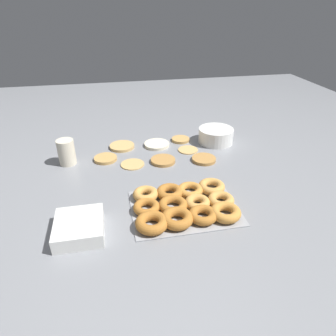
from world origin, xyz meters
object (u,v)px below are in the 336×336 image
(pancake_0, at_px, (157,144))
(pancake_4, at_px, (204,159))
(batter_bowl, at_px, (216,136))
(pancake_7, at_px, (181,139))
(paper_cup, at_px, (66,152))
(pancake_3, at_px, (132,164))
(pancake_6, at_px, (188,149))
(pancake_2, at_px, (163,160))
(donut_tray, at_px, (184,205))
(container_stack, at_px, (79,227))
(pancake_1, at_px, (105,159))
(pancake_5, at_px, (122,146))

(pancake_0, bearing_deg, pancake_4, -46.95)
(batter_bowl, bearing_deg, pancake_7, 162.71)
(batter_bowl, height_order, paper_cup, paper_cup)
(pancake_7, bearing_deg, pancake_0, -164.56)
(pancake_3, height_order, pancake_6, same)
(pancake_0, xyz_separation_m, pancake_2, (-0.00, -0.17, -0.00))
(pancake_3, height_order, donut_tray, donut_tray)
(pancake_6, bearing_deg, container_stack, -133.71)
(pancake_1, xyz_separation_m, pancake_2, (0.24, -0.07, -0.00))
(container_stack, xyz_separation_m, paper_cup, (-0.07, 0.46, 0.03))
(pancake_3, bearing_deg, pancake_0, 51.27)
(pancake_0, xyz_separation_m, pancake_4, (0.18, -0.19, -0.00))
(pancake_2, distance_m, pancake_5, 0.24)
(pancake_0, relative_size, pancake_6, 1.30)
(pancake_6, relative_size, donut_tray, 0.26)
(pancake_2, xyz_separation_m, pancake_7, (0.13, 0.20, -0.00))
(pancake_3, bearing_deg, pancake_7, 37.79)
(pancake_0, distance_m, paper_cup, 0.42)
(pancake_0, bearing_deg, donut_tray, -88.97)
(pancake_6, xyz_separation_m, pancake_7, (-0.01, 0.11, 0.00))
(pancake_4, bearing_deg, donut_tray, -117.78)
(pancake_4, distance_m, paper_cup, 0.59)
(pancake_4, bearing_deg, pancake_1, 167.92)
(pancake_2, relative_size, pancake_3, 1.06)
(pancake_2, relative_size, container_stack, 0.68)
(batter_bowl, xyz_separation_m, paper_cup, (-0.69, -0.08, 0.02))
(pancake_7, height_order, container_stack, container_stack)
(pancake_0, height_order, batter_bowl, batter_bowl)
(pancake_3, xyz_separation_m, pancake_4, (0.31, -0.02, 0.00))
(paper_cup, bearing_deg, donut_tray, -44.79)
(pancake_0, height_order, container_stack, container_stack)
(pancake_5, distance_m, batter_bowl, 0.46)
(pancake_3, xyz_separation_m, pancake_6, (0.27, 0.09, 0.00))
(pancake_4, relative_size, pancake_6, 1.14)
(pancake_2, height_order, donut_tray, donut_tray)
(pancake_6, bearing_deg, donut_tray, -106.25)
(pancake_2, distance_m, pancake_7, 0.24)
(pancake_7, bearing_deg, pancake_2, -122.09)
(pancake_4, xyz_separation_m, pancake_7, (-0.05, 0.22, -0.00))
(pancake_4, height_order, pancake_5, same)
(pancake_2, bearing_deg, pancake_6, 33.07)
(pancake_4, distance_m, batter_bowl, 0.21)
(pancake_4, height_order, pancake_7, same)
(pancake_6, bearing_deg, paper_cup, -177.69)
(donut_tray, bearing_deg, pancake_6, 73.75)
(pancake_2, bearing_deg, pancake_1, 164.78)
(pancake_0, relative_size, batter_bowl, 0.71)
(pancake_5, distance_m, pancake_7, 0.29)
(pancake_7, relative_size, paper_cup, 0.81)
(pancake_1, relative_size, paper_cup, 0.91)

